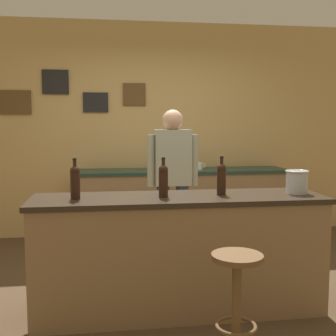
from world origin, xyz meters
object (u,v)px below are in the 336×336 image
object	(u,v)px
wine_bottle_b	(163,179)
wine_glass_b	(164,161)
wine_glass_a	(154,162)
ice_bucket	(297,181)
bar_stool	(237,289)
coffee_mug	(200,166)
wine_bottle_c	(221,178)
bartender	(173,177)
wine_bottle_a	(75,181)

from	to	relation	value
wine_bottle_b	wine_glass_b	size ratio (longest dim) A/B	1.97
wine_glass_a	ice_bucket	bearing A→B (deg)	-64.60
bar_stool	coffee_mug	size ratio (longest dim) A/B	5.44
ice_bucket	wine_bottle_b	bearing A→B (deg)	-178.89
wine_bottle_c	wine_glass_a	bearing A→B (deg)	99.35
bar_stool	coffee_mug	distance (m)	2.81
bartender	ice_bucket	distance (m)	1.33
wine_bottle_c	ice_bucket	bearing A→B (deg)	-1.91
bartender	ice_bucket	size ratio (longest dim) A/B	8.61
wine_bottle_a	ice_bucket	distance (m)	1.74
wine_bottle_b	wine_glass_a	bearing A→B (deg)	85.87
wine_bottle_b	wine_glass_a	world-z (taller)	wine_bottle_b
wine_glass_b	coffee_mug	bearing A→B (deg)	-11.97
wine_bottle_a	wine_glass_b	world-z (taller)	wine_bottle_a
bar_stool	ice_bucket	bearing A→B (deg)	45.87
bar_stool	ice_bucket	size ratio (longest dim) A/B	3.62
wine_bottle_b	wine_bottle_c	world-z (taller)	same
wine_bottle_b	wine_glass_b	xyz separation A→B (m)	(0.28, 2.12, -0.05)
wine_bottle_b	coffee_mug	xyz separation A→B (m)	(0.72, 2.02, -0.11)
wine_bottle_b	ice_bucket	bearing A→B (deg)	1.11
ice_bucket	wine_glass_a	bearing A→B (deg)	115.40
wine_bottle_b	wine_glass_a	size ratio (longest dim) A/B	1.97
wine_bottle_c	wine_glass_b	distance (m)	2.08
wine_glass_a	coffee_mug	world-z (taller)	wine_glass_a
wine_glass_a	wine_glass_b	size ratio (longest dim) A/B	1.00
wine_bottle_a	wine_glass_b	xyz separation A→B (m)	(0.94, 2.11, -0.05)
wine_bottle_a	ice_bucket	world-z (taller)	wine_bottle_a
wine_glass_a	bar_stool	bearing A→B (deg)	-85.36
wine_bottle_c	wine_glass_b	world-z (taller)	wine_bottle_c
bar_stool	wine_bottle_b	world-z (taller)	wine_bottle_b
wine_bottle_b	bartender	bearing A→B (deg)	77.58
wine_bottle_a	wine_bottle_b	size ratio (longest dim) A/B	1.00
bar_stool	wine_glass_b	bearing A→B (deg)	91.77
wine_bottle_a	wine_glass_a	size ratio (longest dim) A/B	1.97
bar_stool	wine_bottle_a	world-z (taller)	wine_bottle_a
wine_bottle_c	ice_bucket	size ratio (longest dim) A/B	1.63
bar_stool	wine_glass_b	distance (m)	2.89
bartender	wine_bottle_c	xyz separation A→B (m)	(0.24, -0.99, 0.12)
coffee_mug	wine_glass_b	bearing A→B (deg)	168.03
wine_bottle_a	wine_bottle_c	size ratio (longest dim) A/B	1.00
bar_stool	wine_bottle_b	distance (m)	1.00
wine_glass_b	wine_bottle_a	bearing A→B (deg)	-113.97
bar_stool	wine_glass_b	xyz separation A→B (m)	(-0.09, 2.84, 0.55)
wine_bottle_a	ice_bucket	xyz separation A→B (m)	(1.74, 0.01, -0.04)
bartender	wine_glass_b	world-z (taller)	bartender
wine_bottle_a	wine_glass_a	xyz separation A→B (m)	(0.80, 1.99, -0.05)
wine_bottle_a	coffee_mug	distance (m)	2.44
coffee_mug	wine_bottle_b	bearing A→B (deg)	-109.59
ice_bucket	coffee_mug	xyz separation A→B (m)	(-0.36, 2.00, -0.07)
bartender	bar_stool	distance (m)	1.82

